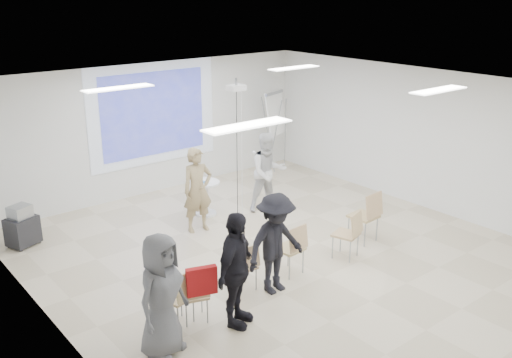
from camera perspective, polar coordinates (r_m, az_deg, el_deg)
floor at (r=10.34m, az=2.82°, el=-7.95°), size 8.00×9.00×0.10m
ceiling at (r=9.37m, az=3.13°, el=9.25°), size 8.00×9.00×0.10m
wall_back at (r=13.34m, az=-10.25°, el=5.02°), size 8.00×0.10×3.00m
wall_left at (r=7.81m, az=-19.84°, el=-5.71°), size 0.10×9.00×3.00m
wall_right at (r=12.72m, az=16.71°, el=3.85°), size 0.10×9.00×3.00m
projection_halo at (r=13.21m, az=-10.19°, el=6.45°), size 3.20×0.01×2.30m
projection_image at (r=13.20m, az=-10.16°, el=6.44°), size 2.60×0.01×1.90m
pedestal_table at (r=12.00m, az=-5.09°, el=-1.69°), size 0.79×0.79×0.76m
player_left at (r=11.07m, az=-5.88°, el=-0.56°), size 0.75×0.56×1.90m
player_right at (r=12.05m, az=1.23°, el=1.09°), size 1.07×0.95×1.88m
controller_left at (r=11.27m, az=-5.87°, el=1.41°), size 0.05×0.12×0.04m
controller_right at (r=12.03m, az=-0.18°, el=2.70°), size 0.06×0.11×0.04m
chair_far_left at (r=8.21m, az=-7.56°, el=-11.30°), size 0.49×0.51×0.84m
chair_left_mid at (r=8.26m, az=-6.14°, el=-11.22°), size 0.49×0.51×0.81m
chair_left_inner at (r=9.00m, az=-1.09°, el=-8.49°), size 0.39×0.42×0.80m
chair_center at (r=9.48m, az=3.68°, el=-6.66°), size 0.46×0.49×0.89m
chair_right_inner at (r=10.15m, az=9.39°, el=-5.16°), size 0.53×0.55×0.88m
chair_right_far at (r=10.81m, az=11.10°, el=-3.34°), size 0.51×0.54×1.00m
red_jacket at (r=8.04m, az=-5.45°, el=-10.12°), size 0.44×0.23×0.41m
laptop at (r=9.08m, az=-1.42°, el=-8.53°), size 0.30×0.23×0.02m
audience_left at (r=7.94m, az=-2.04°, el=-8.31°), size 1.32×1.16×1.95m
audience_mid at (r=8.81m, az=1.98°, el=-5.84°), size 1.21×0.67×1.85m
audience_outer at (r=7.48m, az=-9.48°, el=-10.72°), size 1.08×0.91×1.88m
flipchart_easel at (r=14.38m, az=1.97°, el=6.52°), size 0.87×0.69×2.11m
av_cart at (r=11.43m, az=-22.36°, el=-4.48°), size 0.64×0.58×0.78m
ceiling_projector at (r=10.63m, az=-1.96°, el=8.41°), size 0.30×0.25×3.00m
fluor_panel_nw at (r=9.93m, az=-13.61°, el=8.83°), size 1.20×0.30×0.02m
fluor_panel_ne at (r=12.18m, az=3.82°, el=11.03°), size 1.20×0.30×0.02m
fluor_panel_sw at (r=7.00m, az=-0.84°, el=5.38°), size 1.20×0.30×0.02m
fluor_panel_se at (r=9.93m, az=17.79°, el=8.46°), size 1.20×0.30×0.02m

